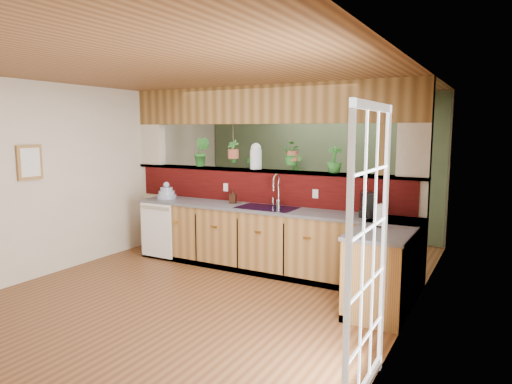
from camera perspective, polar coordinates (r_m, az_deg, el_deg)
The scene contains 28 objects.
ground at distance 5.83m, azimuth -5.42°, elevation -11.95°, with size 4.60×7.00×0.01m, color brown.
ceiling at distance 5.53m, azimuth -5.78°, elevation 14.33°, with size 4.60×7.00×0.01m, color brown.
wall_back at distance 8.63m, azimuth 7.68°, elevation 3.30°, with size 4.60×0.02×2.60m, color beige.
wall_left at distance 7.09m, azimuth -21.13°, elevation 1.87°, with size 0.02×7.00×2.60m, color beige.
wall_right at distance 4.65m, azimuth 18.51°, elevation -0.87°, with size 0.02×7.00×2.60m, color beige.
pass_through_partition at distance 6.68m, azimuth 1.18°, elevation 1.12°, with size 4.60×0.21×2.60m.
pass_through_ledge at distance 6.68m, azimuth 0.97°, elevation 2.66°, with size 4.60×0.21×0.04m, color brown.
header_beam at distance 6.66m, azimuth 0.99°, elevation 10.88°, with size 4.60×0.15×0.55m, color brown.
sage_backwall at distance 8.61m, azimuth 7.63°, elevation 3.29°, with size 4.55×0.02×2.55m, color #4B5D3F.
countertop at distance 6.05m, azimuth 5.86°, elevation -6.79°, with size 4.14×1.52×0.90m.
dishwasher at distance 7.09m, azimuth -12.37°, elevation -4.69°, with size 0.58×0.03×0.82m.
navy_sink at distance 6.31m, azimuth 1.37°, elevation -2.68°, with size 0.82×0.50×0.18m.
french_door at distance 3.46m, azimuth 13.85°, elevation -7.83°, with size 0.06×1.02×2.16m, color white.
framed_print at distance 6.56m, azimuth -26.43°, elevation 3.34°, with size 0.04×0.35×0.45m.
faucet at distance 6.36m, azimuth 2.63°, elevation 0.38°, with size 0.20×0.20×0.46m.
dish_stack at distance 7.24m, azimuth -11.11°, elevation -0.18°, with size 0.30×0.30×0.26m.
soap_dispenser at distance 6.65m, azimuth -2.89°, elevation -0.56°, with size 0.09×0.09×0.20m, color #372014.
coffee_maker at distance 5.79m, azimuth 13.73°, elevation -1.68°, with size 0.16×0.27×0.30m.
paper_towel at distance 5.24m, azimuth 15.33°, elevation -2.91°, with size 0.12×0.12×0.26m.
glass_jar at distance 6.72m, azimuth -0.02°, elevation 4.52°, with size 0.17×0.17×0.38m.
ledge_plant_left at distance 7.24m, azimuth -6.82°, elevation 4.99°, with size 0.25×0.20×0.46m, color #276925.
ledge_plant_right at distance 6.23m, azimuth 9.77°, elevation 4.02°, with size 0.20×0.20×0.36m, color #276925.
hanging_plant_a at distance 6.91m, azimuth -2.87°, elevation 5.99°, with size 0.19×0.16×0.52m.
hanging_plant_b at distance 6.45m, azimuth 4.59°, elevation 6.18°, with size 0.39×0.37×0.52m.
shelving_console at distance 8.79m, azimuth 2.67°, elevation -1.82°, with size 1.60×0.43×1.07m, color black.
shelf_plant_a at distance 8.96m, azimuth -0.59°, elevation 3.21°, with size 0.23×0.15×0.43m, color #276925.
shelf_plant_b at distance 8.54m, azimuth 4.94°, elevation 3.07°, with size 0.26×0.26×0.47m, color #276925.
floor_plant at distance 7.63m, azimuth 9.28°, elevation -4.59°, with size 0.62×0.54×0.69m, color #276925.
Camera 1 is at (3.11, -4.52, 1.97)m, focal length 32.00 mm.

